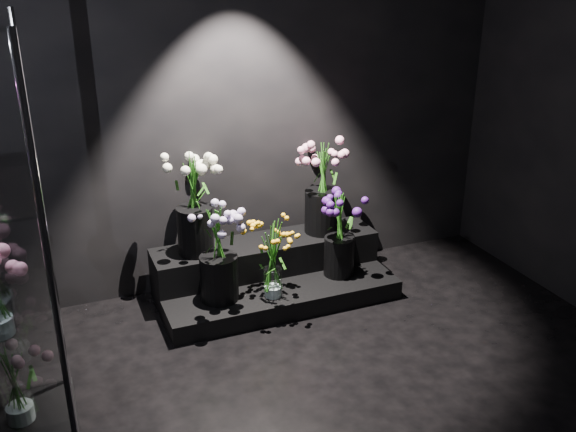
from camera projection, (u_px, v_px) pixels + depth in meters
wall_back at (244, 97)px, 4.52m from camera, size 4.00×0.00×4.00m
display_riser at (271, 273)px, 4.72m from camera, size 1.68×0.75×0.37m
bouquet_orange_bells at (273, 259)px, 4.32m from camera, size 0.34×0.34×0.55m
bouquet_lilac at (218, 248)px, 4.26m from camera, size 0.39×0.39×0.68m
bouquet_purple at (340, 230)px, 4.61m from camera, size 0.37×0.37×0.63m
bouquet_cream_roses at (193, 195)px, 4.37m from camera, size 0.47×0.47×0.73m
bouquet_pink_roses at (323, 183)px, 4.74m from camera, size 0.38×0.38×0.69m
bouquet_case_base_pink at (14, 381)px, 3.23m from camera, size 0.37×0.37×0.45m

